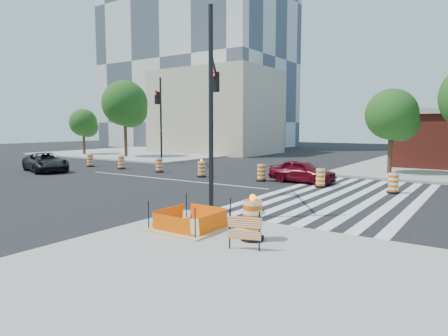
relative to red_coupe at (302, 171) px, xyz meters
The scene contains 23 objects.
ground 8.19m from the red_coupe, 156.20° to the right, with size 120.00×120.00×0.00m, color black.
sidewalk_nw 29.42m from the red_coupe, 150.00° to the left, with size 22.00×22.00×0.15m, color gray.
crosswalk_east 4.84m from the red_coupe, 43.41° to the right, with size 6.75×13.50×0.01m.
lane_centerline 8.19m from the red_coupe, 156.20° to the right, with size 14.00×0.12×0.01m, color silver.
excavation_pit 12.40m from the red_coupe, 82.90° to the right, with size 2.20×2.20×0.90m.
tower_nw 49.09m from the red_coupe, 135.70° to the left, with size 28.00×18.00×45.00m, color silver.
beige_midrise 27.34m from the red_coupe, 136.14° to the left, with size 14.00×10.00×10.00m, color tan.
red_coupe is the anchor object (origin of this frame).
dark_suv 18.52m from the red_coupe, 164.00° to the right, with size 2.27×4.91×1.37m, color black.
signal_pole_se 9.91m from the red_coupe, 89.15° to the right, with size 3.12×4.65×7.25m.
signal_pole_nw 15.30m from the red_coupe, 166.80° to the left, with size 3.69×4.39×7.41m.
pit_drum 12.93m from the red_coupe, 72.94° to the right, with size 0.66×0.66×1.29m.
barricade 13.86m from the red_coupe, 72.93° to the right, with size 0.84×0.29×1.02m.
tree_north_a 30.27m from the red_coupe, 166.84° to the left, with size 3.12×3.08×5.23m.
tree_north_b 24.30m from the red_coupe, 162.62° to the left, with size 4.71×4.71×8.01m.
tree_north_c 8.16m from the red_coupe, 62.25° to the left, with size 3.43×3.40×5.77m.
median_drum_0 18.10m from the red_coupe, behind, with size 0.60×0.60×1.02m.
median_drum_1 14.54m from the red_coupe, behind, with size 0.60×0.60×1.02m.
median_drum_2 10.63m from the red_coupe, behind, with size 0.60×0.60×1.02m.
median_drum_3 6.56m from the red_coupe, 168.69° to the right, with size 0.60×0.60×1.18m.
median_drum_4 2.43m from the red_coupe, 160.60° to the right, with size 0.60×0.60×1.02m.
median_drum_5 1.95m from the red_coupe, 37.15° to the right, with size 0.60×0.60×1.02m.
median_drum_6 5.32m from the red_coupe, 11.10° to the right, with size 0.60×0.60×1.02m.
Camera 1 is at (16.67, -18.46, 3.30)m, focal length 32.00 mm.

